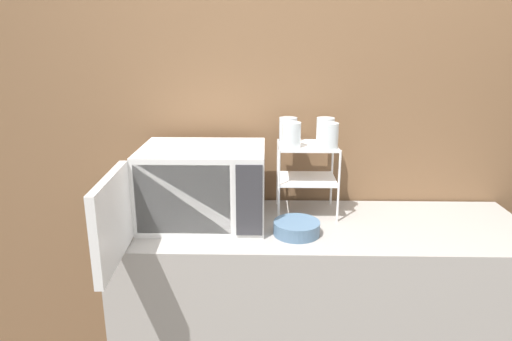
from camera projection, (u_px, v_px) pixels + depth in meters
The scene contains 9 objects.
wall_back at pixel (318, 121), 2.18m from camera, with size 8.00×0.06×2.60m.
counter at pixel (319, 315), 2.10m from camera, with size 1.76×0.59×0.91m.
microwave at pixel (199, 186), 1.94m from camera, with size 0.55×0.80×0.33m.
dish_rack at pixel (307, 164), 2.03m from camera, with size 0.27×0.22×0.32m.
glass_front_left at pixel (291, 135), 1.94m from camera, with size 0.08×0.08×0.11m.
glass_back_right at pixel (325, 130), 2.05m from camera, with size 0.08×0.08×0.11m.
glass_front_right at pixel (329, 136), 1.93m from camera, with size 0.08×0.08×0.11m.
glass_back_left at pixel (288, 129), 2.06m from camera, with size 0.08×0.08×0.11m.
bowl at pixel (297, 228), 1.86m from camera, with size 0.19×0.19×0.06m.
Camera 1 is at (-0.25, -1.53, 1.70)m, focal length 32.00 mm.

